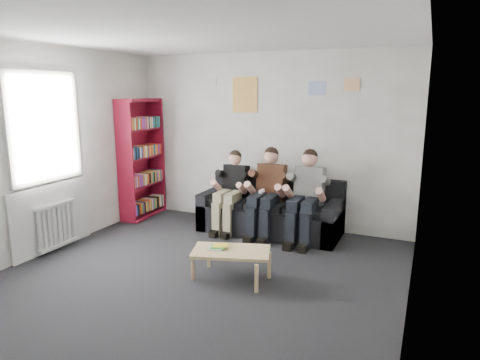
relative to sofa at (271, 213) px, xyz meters
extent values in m
plane|color=black|center=(-0.20, -2.10, -0.29)|extent=(5.00, 5.00, 0.00)
plane|color=white|center=(-0.20, -2.10, 2.41)|extent=(5.00, 5.00, 0.00)
plane|color=beige|center=(-0.20, 0.40, 1.06)|extent=(4.50, 0.00, 4.50)
plane|color=beige|center=(-2.45, -2.10, 1.06)|extent=(0.00, 5.00, 5.00)
plane|color=beige|center=(2.05, -2.10, 1.06)|extent=(0.00, 5.00, 5.00)
cube|color=black|center=(0.00, -0.04, -0.09)|extent=(2.10, 0.86, 0.40)
cube|color=black|center=(0.00, 0.29, 0.31)|extent=(2.10, 0.19, 0.41)
cube|color=black|center=(-0.96, -0.04, -0.01)|extent=(0.17, 0.86, 0.57)
cube|color=black|center=(0.96, -0.04, -0.01)|extent=(0.17, 0.86, 0.57)
cube|color=black|center=(0.00, -0.12, 0.16)|extent=(1.75, 0.59, 0.10)
cube|color=maroon|center=(-2.28, -0.10, 0.70)|extent=(0.30, 0.89, 1.99)
cube|color=tan|center=(0.17, -1.78, 0.04)|extent=(0.87, 0.48, 0.03)
cylinder|color=tan|center=(-0.22, -1.97, -0.14)|extent=(0.04, 0.04, 0.31)
cylinder|color=tan|center=(0.56, -1.97, -0.14)|extent=(0.04, 0.04, 0.31)
cylinder|color=tan|center=(-0.22, -1.58, -0.14)|extent=(0.04, 0.04, 0.31)
cylinder|color=tan|center=(0.56, -1.58, -0.14)|extent=(0.04, 0.04, 0.31)
cube|color=silver|center=(0.00, -1.82, 0.06)|extent=(0.17, 0.12, 0.01)
cube|color=green|center=(0.01, -1.80, 0.07)|extent=(0.17, 0.12, 0.01)
cube|color=yellow|center=(0.03, -1.77, 0.09)|extent=(0.17, 0.12, 0.01)
cube|color=black|center=(-0.58, 0.00, 0.45)|extent=(0.36, 0.27, 0.52)
sphere|color=#E39D8A|center=(-0.58, -0.04, 0.81)|extent=(0.20, 0.20, 0.20)
sphere|color=black|center=(-0.58, -0.02, 0.84)|extent=(0.19, 0.19, 0.19)
cube|color=gray|center=(-0.58, -0.27, 0.27)|extent=(0.33, 0.42, 0.14)
cube|color=gray|center=(-0.58, -0.47, -0.04)|extent=(0.31, 0.13, 0.50)
cube|color=black|center=(-0.58, -0.53, -0.25)|extent=(0.31, 0.24, 0.09)
cube|color=#542B1C|center=(0.00, 0.01, 0.48)|extent=(0.40, 0.30, 0.57)
sphere|color=#E39D8A|center=(0.00, -0.03, 0.87)|extent=(0.22, 0.22, 0.22)
sphere|color=black|center=(0.00, -0.02, 0.91)|extent=(0.21, 0.21, 0.21)
cube|color=black|center=(0.00, -0.29, 0.27)|extent=(0.36, 0.47, 0.15)
cube|color=black|center=(0.00, -0.52, -0.04)|extent=(0.34, 0.14, 0.50)
cube|color=black|center=(0.00, -0.58, -0.24)|extent=(0.34, 0.26, 0.10)
cube|color=white|center=(0.00, -0.39, 0.43)|extent=(0.04, 0.14, 0.04)
cube|color=silver|center=(0.58, 0.01, 0.48)|extent=(0.41, 0.30, 0.57)
sphere|color=#E39D8A|center=(0.58, -0.03, 0.87)|extent=(0.22, 0.22, 0.22)
sphere|color=black|center=(0.58, -0.01, 0.91)|extent=(0.21, 0.21, 0.21)
cube|color=black|center=(0.58, -0.29, 0.28)|extent=(0.37, 0.47, 0.15)
cube|color=black|center=(0.58, -0.52, -0.04)|extent=(0.35, 0.14, 0.50)
cube|color=black|center=(0.58, -0.58, -0.24)|extent=(0.35, 0.26, 0.10)
cylinder|color=white|center=(-2.35, -2.18, 0.06)|extent=(0.06, 0.06, 0.60)
cylinder|color=white|center=(-2.35, -2.10, 0.06)|extent=(0.06, 0.06, 0.60)
cylinder|color=white|center=(-2.35, -2.02, 0.06)|extent=(0.06, 0.06, 0.60)
cylinder|color=white|center=(-2.35, -1.94, 0.06)|extent=(0.06, 0.06, 0.60)
cylinder|color=white|center=(-2.35, -1.86, 0.06)|extent=(0.06, 0.06, 0.60)
cylinder|color=white|center=(-2.35, -1.78, 0.06)|extent=(0.06, 0.06, 0.60)
cylinder|color=white|center=(-2.35, -1.70, 0.06)|extent=(0.06, 0.06, 0.60)
cylinder|color=white|center=(-2.35, -1.62, 0.06)|extent=(0.06, 0.06, 0.60)
cube|color=white|center=(-2.35, -1.90, -0.22)|extent=(0.10, 0.64, 0.04)
cube|color=white|center=(-2.35, -1.90, 0.34)|extent=(0.10, 0.64, 0.04)
cube|color=white|center=(-2.43, -1.90, 1.36)|extent=(0.02, 1.00, 1.30)
cube|color=white|center=(-2.42, -1.90, 2.04)|extent=(0.05, 1.12, 0.06)
cube|color=white|center=(-2.42, -1.90, 0.68)|extent=(0.05, 1.12, 0.06)
cube|color=white|center=(-2.42, -1.90, 0.16)|extent=(0.03, 1.30, 0.90)
cube|color=#D2C64A|center=(-0.60, 0.39, 1.76)|extent=(0.42, 0.01, 0.55)
cube|color=#4584EC|center=(0.55, 0.39, 1.86)|extent=(0.25, 0.01, 0.20)
cube|color=#BD3B7D|center=(1.05, 0.39, 1.91)|extent=(0.22, 0.01, 0.18)
cube|color=silver|center=(-1.20, 0.39, 1.96)|extent=(0.20, 0.01, 0.14)
camera|label=1|loc=(2.12, -5.90, 1.81)|focal=32.00mm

